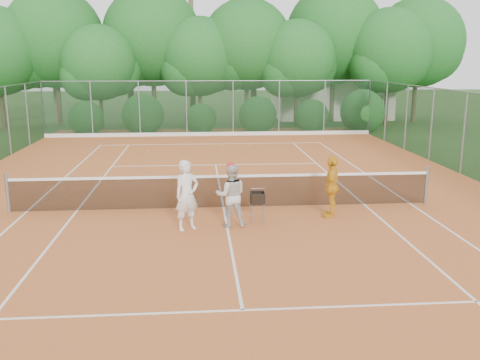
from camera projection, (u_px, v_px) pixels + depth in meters
name	position (u px, v px, depth m)	size (l,w,h in m)	color
ground	(224.00, 209.00, 15.24)	(120.00, 120.00, 0.00)	#234518
clay_court	(224.00, 208.00, 15.24)	(18.00, 36.00, 0.02)	#BD612B
club_building	(330.00, 97.00, 38.94)	(8.00, 5.00, 3.00)	beige
tennis_net	(223.00, 190.00, 15.12)	(11.97, 0.10, 1.10)	gray
player_white	(187.00, 195.00, 13.14)	(0.64, 0.42, 1.75)	white
player_center_grp	(231.00, 195.00, 13.41)	(0.79, 0.62, 1.64)	beige
player_yellow	(332.00, 187.00, 14.22)	(0.97, 0.40, 1.66)	gold
ball_hopper	(258.00, 198.00, 13.79)	(0.35, 0.35, 0.79)	gray
stray_ball_a	(148.00, 150.00, 24.68)	(0.07, 0.07, 0.07)	yellow
stray_ball_b	(250.00, 145.00, 26.21)	(0.07, 0.07, 0.07)	#BFD531
stray_ball_c	(222.00, 145.00, 26.21)	(0.07, 0.07, 0.07)	#CFDA32
court_markings	(224.00, 208.00, 15.23)	(11.03, 23.83, 0.01)	white
fence_back	(210.00, 108.00, 29.49)	(18.07, 0.07, 3.00)	#19381E
tropical_treeline	(230.00, 44.00, 33.89)	(32.10, 8.49, 15.03)	brown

